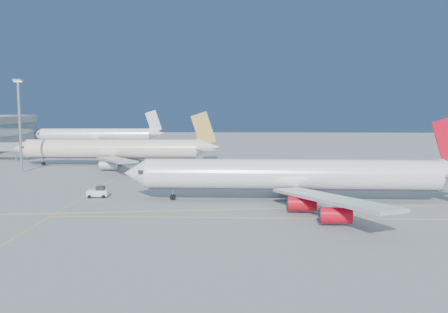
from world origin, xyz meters
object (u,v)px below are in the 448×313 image
(airliner_third, at_px, (99,135))
(pushback_tug, at_px, (98,192))
(airliner_virgin, at_px, (298,175))
(airliner_etihad, at_px, (117,149))
(light_mast, at_px, (19,118))

(airliner_third, xyz_separation_m, pushback_tug, (38.56, -133.77, -4.13))
(airliner_virgin, relative_size, pushback_tug, 16.31)
(airliner_etihad, xyz_separation_m, airliner_third, (-28.61, 77.52, -0.24))
(airliner_virgin, bearing_deg, airliner_etihad, 133.23)
(airliner_third, bearing_deg, airliner_etihad, -72.81)
(airliner_virgin, bearing_deg, airliner_third, 121.89)
(airliner_third, bearing_deg, pushback_tug, -76.99)
(airliner_virgin, xyz_separation_m, airliner_third, (-82.67, 136.37, -0.29))
(airliner_virgin, xyz_separation_m, pushback_tug, (-44.11, 2.60, -4.42))
(pushback_tug, bearing_deg, airliner_etihad, 95.84)
(airliner_etihad, distance_m, light_mast, 32.11)
(airliner_virgin, distance_m, airliner_third, 159.48)
(airliner_etihad, bearing_deg, airliner_virgin, -48.57)
(light_mast, bearing_deg, airliner_virgin, -27.89)
(airliner_virgin, relative_size, airliner_etihad, 1.08)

